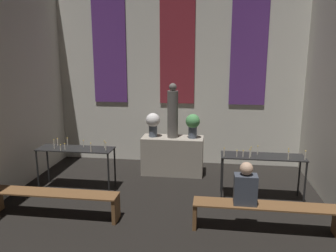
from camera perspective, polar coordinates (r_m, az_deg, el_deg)
wall_back at (r=8.39m, az=1.65°, el=10.23°), size 6.44×0.16×4.91m
altar at (r=7.81m, az=0.81°, el=-5.14°), size 1.44×0.58×0.89m
statue at (r=7.56m, az=0.83°, el=2.38°), size 0.25×0.25×1.27m
flower_vase_left at (r=7.68m, az=-2.63°, el=0.60°), size 0.33×0.33×0.56m
flower_vase_right at (r=7.57m, az=4.33°, el=0.40°), size 0.33×0.33×0.56m
candle_rack_left at (r=7.12m, az=-15.75°, el=-4.54°), size 1.59×0.49×1.08m
candle_rack_right at (r=6.62m, az=16.10°, el=-5.85°), size 1.59×0.49×1.08m
pew_back_left at (r=6.16m, az=-19.24°, el=-11.80°), size 2.28×0.36×0.46m
pew_back_right at (r=5.61m, az=16.48°, el=-14.07°), size 2.28×0.36×0.46m
person_seated at (r=5.40m, az=13.35°, el=-10.08°), size 0.36×0.24×0.69m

